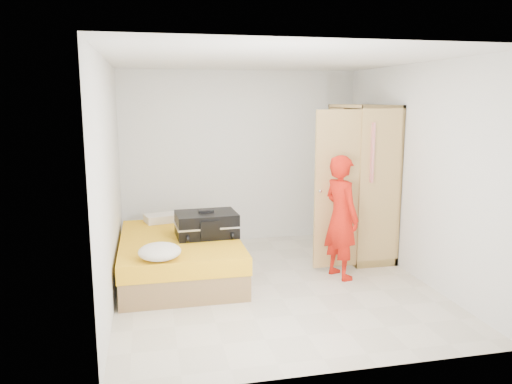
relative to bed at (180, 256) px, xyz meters
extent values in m
plane|color=beige|center=(1.05, -0.54, -0.25)|extent=(4.00, 4.00, 0.00)
plane|color=white|center=(1.05, -0.54, 2.35)|extent=(4.00, 4.00, 0.00)
cube|color=white|center=(1.05, 1.46, 1.05)|extent=(3.60, 0.02, 2.60)
cube|color=white|center=(1.05, -2.54, 1.05)|extent=(3.60, 0.02, 2.60)
cube|color=white|center=(-0.75, -0.54, 1.05)|extent=(0.02, 4.00, 2.60)
cube|color=white|center=(2.85, -0.54, 1.05)|extent=(0.02, 4.00, 2.60)
cube|color=olive|center=(0.00, 0.00, -0.10)|extent=(1.40, 2.00, 0.30)
cube|color=yellow|center=(0.00, 0.00, 0.15)|extent=(1.42, 2.02, 0.20)
cube|color=tan|center=(2.82, 0.36, 0.80)|extent=(0.04, 1.20, 2.10)
cube|color=tan|center=(2.55, -0.22, 0.80)|extent=(0.58, 0.04, 2.10)
cube|color=tan|center=(2.55, 0.94, 0.80)|extent=(0.58, 0.04, 2.10)
cube|color=tan|center=(2.55, 0.36, 1.83)|extent=(0.58, 1.20, 0.04)
cube|color=tan|center=(2.55, 0.36, -0.20)|extent=(0.58, 1.20, 0.10)
cube|color=tan|center=(2.28, 0.66, 0.80)|extent=(0.04, 0.59, 2.00)
cube|color=tan|center=(1.97, -0.21, 0.80)|extent=(0.59, 0.06, 2.00)
cylinder|color=#B2B2B7|center=(2.55, 0.36, 1.67)|extent=(0.02, 1.10, 0.02)
imported|color=red|center=(1.93, -0.45, 0.51)|extent=(0.51, 0.63, 1.52)
cube|color=black|center=(0.34, -0.01, 0.40)|extent=(0.76, 0.56, 0.29)
cube|color=black|center=(0.34, -0.01, 0.56)|extent=(0.19, 0.06, 0.03)
ellipsoid|color=white|center=(-0.26, -0.84, 0.33)|extent=(0.45, 0.45, 0.17)
cube|color=white|center=(-0.12, 0.85, 0.30)|extent=(0.64, 0.43, 0.11)
camera|label=1|loc=(-0.34, -6.01, 1.92)|focal=35.00mm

